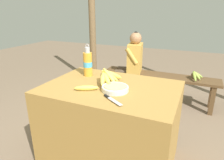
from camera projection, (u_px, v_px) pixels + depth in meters
name	position (u px, v px, depth m)	size (l,w,h in m)	color
ground_plane	(111.00, 158.00, 1.97)	(12.00, 12.00, 0.00)	#75604C
market_counter	(111.00, 124.00, 1.84)	(1.15, 0.81, 0.76)	olive
banana_bunch_ripe	(108.00, 76.00, 1.76)	(0.19, 0.31, 0.15)	#4C381E
serving_bowl	(115.00, 88.00, 1.61)	(0.22, 0.22, 0.04)	silver
water_bottle	(88.00, 64.00, 1.96)	(0.09, 0.09, 0.32)	gold
loose_banana_front	(86.00, 88.00, 1.63)	(0.19, 0.13, 0.04)	#E0C64C
knife	(110.00, 98.00, 1.46)	(0.19, 0.13, 0.02)	#BCBCC1
wooden_bench	(159.00, 79.00, 3.05)	(1.72, 0.32, 0.45)	brown
seated_vendor	(132.00, 61.00, 3.10)	(0.44, 0.42, 1.08)	#473828
banana_bunch_green	(196.00, 75.00, 2.81)	(0.17, 0.30, 0.13)	#4C381E
support_post_near	(92.00, 12.00, 3.55)	(0.12, 0.12, 2.69)	brown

